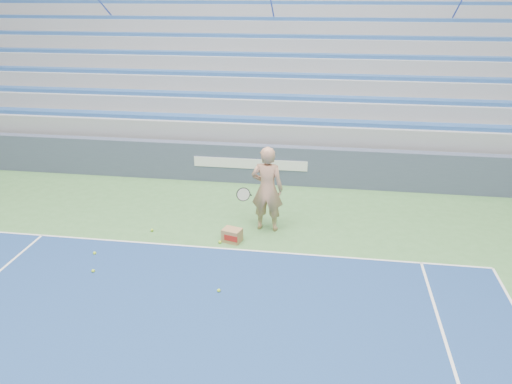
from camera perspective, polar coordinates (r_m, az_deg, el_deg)
sponsor_barrier at (r=14.09m, az=-0.57°, el=3.26°), size 30.00×0.32×1.10m
bleachers at (r=19.19m, az=2.15°, el=13.95°), size 31.00×9.15×7.30m
tennis_player at (r=11.13m, az=1.27°, el=0.34°), size 0.98×0.88×1.98m
ball_box at (r=10.93m, az=-2.75°, el=-4.96°), size 0.46×0.40×0.30m
tennis_ball_0 at (r=10.99m, az=-17.96°, el=-6.66°), size 0.07×0.07×0.07m
tennis_ball_1 at (r=10.92m, az=-4.16°, el=-5.72°), size 0.07×0.07×0.07m
tennis_ball_2 at (r=10.35m, az=-18.12°, el=-8.57°), size 0.07×0.07×0.07m
tennis_ball_3 at (r=11.64m, az=-11.80°, el=-4.29°), size 0.07×0.07×0.07m
tennis_ball_4 at (r=10.98m, az=-2.02°, el=-5.51°), size 0.07×0.07×0.07m
tennis_ball_5 at (r=9.30m, az=-4.27°, el=-11.17°), size 0.07×0.07×0.07m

